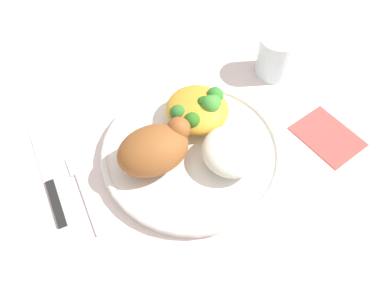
{
  "coord_description": "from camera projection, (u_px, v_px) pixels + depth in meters",
  "views": [
    {
      "loc": [
        -0.15,
        -0.31,
        0.51
      ],
      "look_at": [
        0.0,
        0.0,
        0.03
      ],
      "focal_mm": 37.27,
      "sensor_mm": 36.0,
      "label": 1
    }
  ],
  "objects": [
    {
      "name": "fork",
      "position": [
        83.0,
        188.0,
        0.58
      ],
      "size": [
        0.02,
        0.14,
        0.01
      ],
      "color": "#B2B2B7",
      "rests_on": "ground_plane"
    },
    {
      "name": "mac_cheese_with_broccoli",
      "position": [
        199.0,
        109.0,
        0.62
      ],
      "size": [
        0.1,
        0.1,
        0.05
      ],
      "color": "gold",
      "rests_on": "plate"
    },
    {
      "name": "water_glass",
      "position": [
        276.0,
        56.0,
        0.7
      ],
      "size": [
        0.07,
        0.07,
        0.08
      ],
      "primitive_type": "cylinder",
      "color": "silver",
      "rests_on": "ground_plane"
    },
    {
      "name": "rice_pile",
      "position": [
        232.0,
        151.0,
        0.57
      ],
      "size": [
        0.09,
        0.09,
        0.04
      ],
      "primitive_type": "ellipsoid",
      "color": "silver",
      "rests_on": "plate"
    },
    {
      "name": "plate",
      "position": [
        192.0,
        152.0,
        0.61
      ],
      "size": [
        0.28,
        0.28,
        0.02
      ],
      "color": "white",
      "rests_on": "ground_plane"
    },
    {
      "name": "napkin",
      "position": [
        328.0,
        136.0,
        0.64
      ],
      "size": [
        0.1,
        0.12,
        0.0
      ],
      "primitive_type": "cube",
      "rotation": [
        0.0,
        0.0,
        0.21
      ],
      "color": "#DB4C47",
      "rests_on": "ground_plane"
    },
    {
      "name": "knife",
      "position": [
        49.0,
        182.0,
        0.59
      ],
      "size": [
        0.02,
        0.19,
        0.01
      ],
      "color": "black",
      "rests_on": "ground_plane"
    },
    {
      "name": "ground_plane",
      "position": [
        192.0,
        156.0,
        0.62
      ],
      "size": [
        2.0,
        2.0,
        0.0
      ],
      "primitive_type": "plane",
      "color": "silver"
    },
    {
      "name": "roasted_chicken",
      "position": [
        155.0,
        149.0,
        0.56
      ],
      "size": [
        0.11,
        0.08,
        0.06
      ],
      "color": "#945427",
      "rests_on": "plate"
    }
  ]
}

